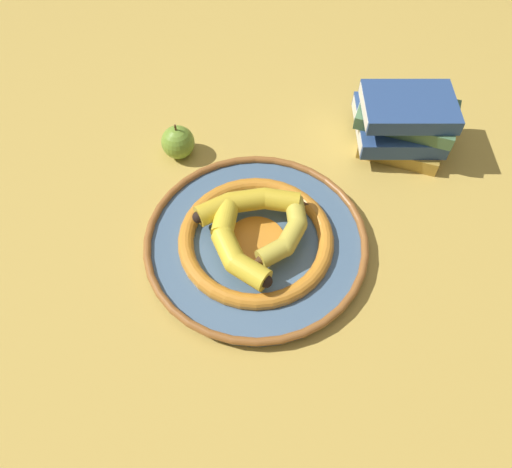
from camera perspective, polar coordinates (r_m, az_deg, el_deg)
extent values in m
plane|color=gold|center=(0.89, -1.89, -0.87)|extent=(2.80, 2.80, 0.00)
cylinder|color=slate|center=(0.87, 0.00, -1.06)|extent=(0.38, 0.38, 0.02)
torus|color=orange|center=(0.86, 0.00, -0.57)|extent=(0.27, 0.27, 0.03)
cylinder|color=orange|center=(0.87, 0.00, -0.71)|extent=(0.10, 0.10, 0.00)
torus|color=#995B28|center=(0.86, 0.00, -0.63)|extent=(0.39, 0.39, 0.01)
cylinder|color=yellow|center=(0.85, -3.57, 1.61)|extent=(0.07, 0.07, 0.04)
cylinder|color=yellow|center=(0.81, -3.19, -1.63)|extent=(0.06, 0.07, 0.04)
cylinder|color=yellow|center=(0.79, -0.65, -4.35)|extent=(0.05, 0.07, 0.04)
sphere|color=yellow|center=(0.83, -3.95, -0.04)|extent=(0.04, 0.04, 0.04)
sphere|color=yellow|center=(0.80, -2.41, -3.29)|extent=(0.04, 0.04, 0.04)
cone|color=#472D19|center=(0.86, -3.20, 3.20)|extent=(0.04, 0.04, 0.03)
sphere|color=black|center=(0.78, 1.16, -5.42)|extent=(0.02, 0.02, 0.02)
cylinder|color=gold|center=(0.81, 1.81, -2.33)|extent=(0.06, 0.04, 0.03)
cylinder|color=gold|center=(0.83, 4.08, -0.18)|extent=(0.06, 0.05, 0.03)
cylinder|color=gold|center=(0.86, 4.57, 2.52)|extent=(0.06, 0.06, 0.03)
sphere|color=gold|center=(0.82, 3.33, -1.52)|extent=(0.03, 0.03, 0.03)
sphere|color=gold|center=(0.85, 4.80, 1.12)|extent=(0.03, 0.03, 0.03)
cone|color=#472D19|center=(0.80, 0.25, -3.17)|extent=(0.03, 0.03, 0.02)
sphere|color=black|center=(0.88, 4.36, 3.87)|extent=(0.02, 0.02, 0.02)
cylinder|color=gold|center=(0.87, 2.99, 3.82)|extent=(0.07, 0.07, 0.04)
cylinder|color=gold|center=(0.87, -0.99, 3.84)|extent=(0.07, 0.07, 0.04)
cylinder|color=gold|center=(0.86, -4.78, 2.76)|extent=(0.07, 0.05, 0.04)
sphere|color=gold|center=(0.87, 1.00, 4.11)|extent=(0.04, 0.04, 0.04)
sphere|color=gold|center=(0.87, -2.98, 3.57)|extent=(0.04, 0.04, 0.04)
cone|color=#472D19|center=(0.87, 4.99, 3.52)|extent=(0.04, 0.04, 0.03)
sphere|color=black|center=(0.86, -6.60, 1.93)|extent=(0.02, 0.02, 0.02)
cube|color=#B28933|center=(1.07, 16.30, 10.23)|extent=(0.18, 0.20, 0.03)
cube|color=white|center=(1.07, 16.09, 10.29)|extent=(0.17, 0.19, 0.02)
cube|color=#2D4C84|center=(1.05, 15.99, 11.92)|extent=(0.23, 0.23, 0.03)
cube|color=white|center=(1.05, 15.76, 11.94)|extent=(0.21, 0.21, 0.03)
cube|color=#4C754C|center=(1.03, 16.92, 12.94)|extent=(0.19, 0.22, 0.03)
cube|color=white|center=(1.03, 16.67, 13.02)|extent=(0.17, 0.21, 0.02)
cube|color=#2D4C84|center=(1.00, 17.10, 13.75)|extent=(0.21, 0.21, 0.03)
cube|color=white|center=(1.00, 16.86, 13.77)|extent=(0.20, 0.20, 0.02)
sphere|color=olive|center=(1.01, -8.91, 10.32)|extent=(0.07, 0.07, 0.07)
cylinder|color=#4C3319|center=(0.98, -9.20, 11.92)|extent=(0.00, 0.00, 0.01)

